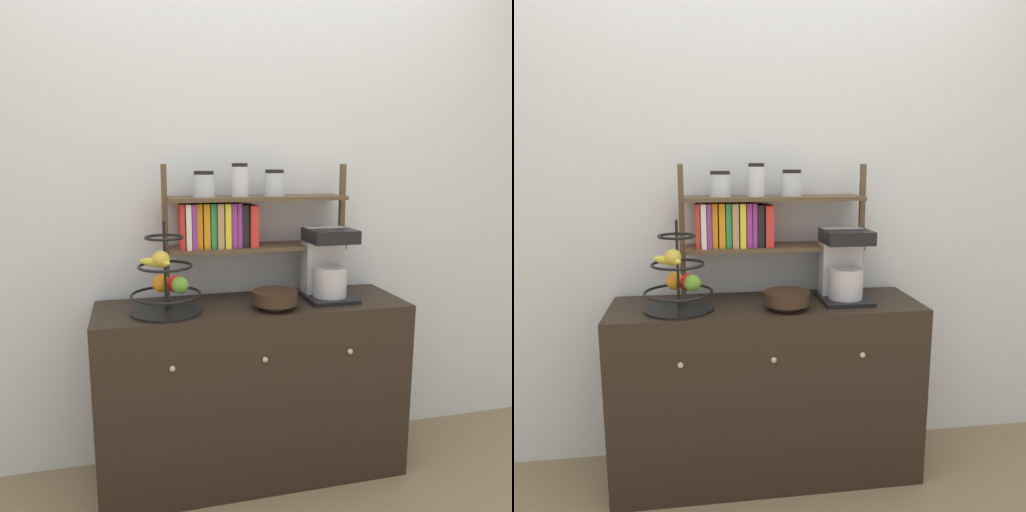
{
  "view_description": "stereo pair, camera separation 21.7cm",
  "coord_description": "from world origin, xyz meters",
  "views": [
    {
      "loc": [
        -0.5,
        -1.86,
        1.42
      ],
      "look_at": [
        0.02,
        0.21,
        1.03
      ],
      "focal_mm": 35.0,
      "sensor_mm": 36.0,
      "label": 1
    },
    {
      "loc": [
        -0.29,
        -1.91,
        1.42
      ],
      "look_at": [
        0.02,
        0.21,
        1.03
      ],
      "focal_mm": 35.0,
      "sensor_mm": 36.0,
      "label": 2
    }
  ],
  "objects": [
    {
      "name": "coffee_maker",
      "position": [
        0.35,
        0.23,
        0.97
      ],
      "size": [
        0.22,
        0.26,
        0.32
      ],
      "color": "black",
      "rests_on": "sideboard"
    },
    {
      "name": "shelf_hutch",
      "position": [
        -0.05,
        0.33,
        1.18
      ],
      "size": [
        0.85,
        0.2,
        0.61
      ],
      "color": "brown",
      "rests_on": "sideboard"
    },
    {
      "name": "wooden_bowl",
      "position": [
        0.07,
        0.11,
        0.86
      ],
      "size": [
        0.19,
        0.19,
        0.08
      ],
      "color": "black",
      "rests_on": "sideboard"
    },
    {
      "name": "fruit_stand",
      "position": [
        -0.38,
        0.17,
        0.94
      ],
      "size": [
        0.29,
        0.29,
        0.38
      ],
      "color": "black",
      "rests_on": "sideboard"
    },
    {
      "name": "ground_plane",
      "position": [
        0.0,
        0.0,
        0.0
      ],
      "size": [
        12.0,
        12.0,
        0.0
      ],
      "primitive_type": "plane",
      "color": "#847051"
    },
    {
      "name": "sideboard",
      "position": [
        0.0,
        0.21,
        0.41
      ],
      "size": [
        1.36,
        0.44,
        0.81
      ],
      "color": "black",
      "rests_on": "ground_plane"
    },
    {
      "name": "wall_back",
      "position": [
        0.0,
        0.47,
        1.3
      ],
      "size": [
        7.0,
        0.05,
        2.6
      ],
      "primitive_type": "cube",
      "color": "silver",
      "rests_on": "ground_plane"
    }
  ]
}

